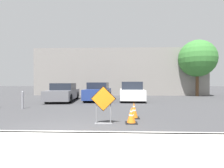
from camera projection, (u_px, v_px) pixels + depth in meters
ground_plane at (99, 100)px, 14.90m from camera, size 96.00×96.00×0.00m
sidewalk_strip at (33, 157)px, 3.42m from camera, size 29.14×2.98×0.14m
curb_lip at (59, 134)px, 4.91m from camera, size 29.14×0.20×0.14m
road_closed_sign at (103, 103)px, 6.36m from camera, size 0.92×0.20×1.39m
traffic_cone_nearest at (131, 115)px, 6.50m from camera, size 0.44×0.44×0.60m
traffic_cone_second at (134, 110)px, 7.40m from camera, size 0.45×0.45×0.68m
parked_car_nearest at (63, 93)px, 14.15m from camera, size 2.14×4.79×1.43m
parked_car_second at (98, 92)px, 14.46m from camera, size 1.99×4.19×1.49m
parked_car_third at (132, 92)px, 14.40m from camera, size 2.01×4.13×1.55m
bollard_nearest at (23, 99)px, 10.02m from camera, size 0.12×0.12×1.00m
building_facade_backdrop at (120, 73)px, 22.09m from camera, size 19.79×5.00×5.40m
street_tree_behind_lot at (197, 59)px, 18.67m from camera, size 3.92×3.92×6.01m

